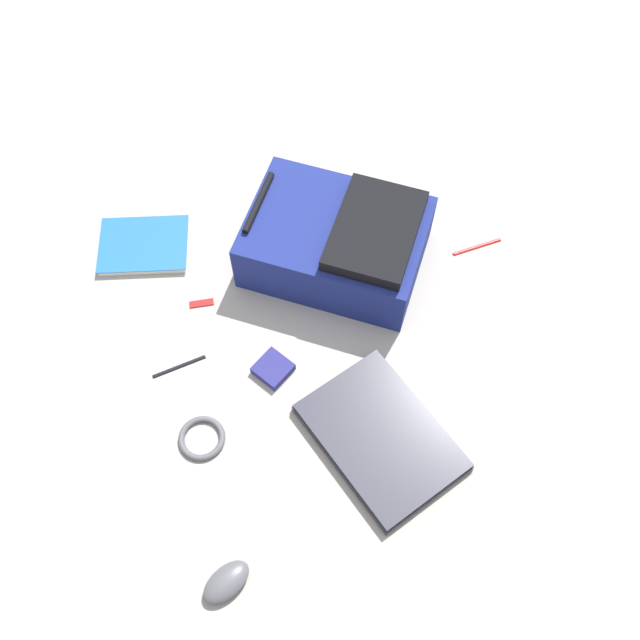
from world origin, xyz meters
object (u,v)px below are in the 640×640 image
cable_coil (202,438)px  earbud_pouch (273,369)px  backpack (338,241)px  laptop (381,437)px  pen_blue (477,246)px  usb_stick (202,303)px  pen_black (179,366)px  computer_mouse (226,582)px  book_blue (144,245)px

cable_coil → earbud_pouch: bearing=115.8°
earbud_pouch → backpack: bearing=131.5°
laptop → earbud_pouch: 0.30m
pen_blue → earbud_pouch: (0.13, -0.61, 0.01)m
earbud_pouch → usb_stick: (-0.24, -0.10, -0.01)m
pen_black → pen_blue: size_ratio=0.96×
backpack → laptop: bearing=-11.3°
earbud_pouch → usb_stick: 0.26m
backpack → cable_coil: size_ratio=4.99×
cable_coil → computer_mouse: bearing=-8.1°
book_blue → cable_coil: book_blue is taller
pen_black → pen_blue: bearing=92.9°
book_blue → pen_black: size_ratio=2.08×
cable_coil → earbud_pouch: (-0.10, 0.21, 0.00)m
backpack → book_blue: size_ratio=1.95×
computer_mouse → pen_blue: computer_mouse is taller
computer_mouse → pen_blue: (-0.55, 0.86, -0.01)m
computer_mouse → cable_coil: computer_mouse is taller
computer_mouse → earbud_pouch: bearing=129.2°
backpack → usb_stick: backpack is taller
laptop → usb_stick: size_ratio=6.67×
book_blue → cable_coil: bearing=-1.8°
laptop → earbud_pouch: bearing=-146.5°
laptop → pen_blue: size_ratio=2.94×
cable_coil → earbud_pouch: earbud_pouch is taller
backpack → book_blue: (-0.22, -0.45, -0.07)m
computer_mouse → cable_coil: bearing=152.3°
pen_blue → book_blue: bearing=-111.9°
pen_black → earbud_pouch: bearing=65.5°
laptop → earbud_pouch: (-0.25, -0.17, -0.00)m
laptop → book_blue: laptop is taller
computer_mouse → earbud_pouch: (-0.41, 0.25, -0.01)m
earbud_pouch → book_blue: bearing=-157.4°
pen_blue → usb_stick: bearing=-98.4°
backpack → cable_coil: (0.33, -0.47, -0.08)m
book_blue → pen_blue: 0.86m
pen_blue → usb_stick: size_ratio=2.27×
cable_coil → pen_blue: 0.85m
pen_black → pen_blue: same height
usb_stick → pen_blue: bearing=81.6°
pen_black → earbud_pouch: size_ratio=1.71×
computer_mouse → pen_black: (-0.51, 0.05, -0.01)m
backpack → usb_stick: 0.37m
book_blue → pen_black: book_blue is taller
earbud_pouch → computer_mouse: bearing=-31.3°
pen_black → earbud_pouch: (0.09, 0.20, 0.01)m
laptop → earbud_pouch: laptop is taller
book_blue → cable_coil: size_ratio=2.57×
backpack → pen_black: (0.14, -0.46, -0.08)m
laptop → pen_blue: bearing=130.6°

